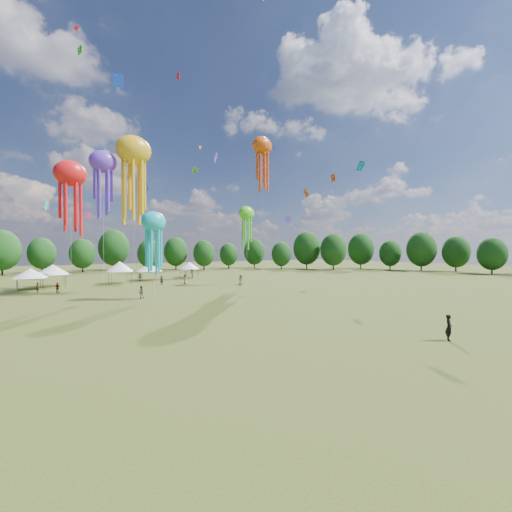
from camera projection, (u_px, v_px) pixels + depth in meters
ground at (352, 356)px, 19.74m from camera, size 300.00×300.00×0.00m
observer_main at (449, 328)px, 23.02m from camera, size 0.84×0.77×1.91m
spectator_near at (141, 292)px, 43.03m from camera, size 0.84×0.66×1.72m
spectators_far at (169, 279)px, 62.60m from camera, size 32.45×20.60×1.93m
festival_tents at (114, 268)px, 63.24m from camera, size 36.06×11.90×4.43m
show_kites at (160, 178)px, 54.51m from camera, size 41.87×22.98×32.06m
small_kites at (150, 118)px, 53.72m from camera, size 72.92×59.21×40.78m
treeline at (105, 251)px, 68.62m from camera, size 201.57×95.24×13.43m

